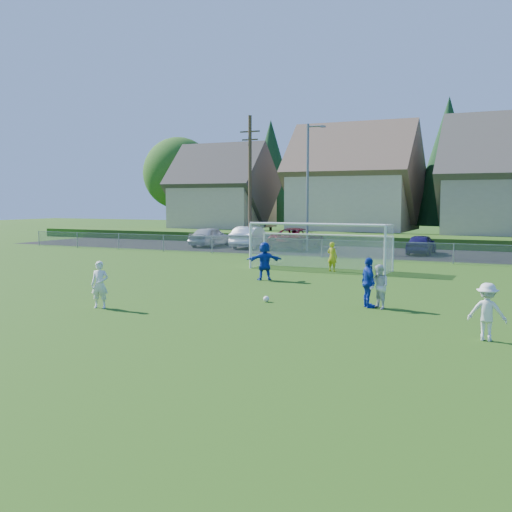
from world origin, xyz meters
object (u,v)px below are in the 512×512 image
object	(u,v)px
player_white_a	(100,285)
car_e	(421,244)
soccer_ball	(266,299)
player_blue_a	(368,283)
goalkeeper	(332,257)
car_c	(297,239)
soccer_goal	(321,239)
player_white_b	(379,287)
car_b	(251,237)
player_blue_b	(265,261)
car_a	(210,237)
player_white_c	(487,312)

from	to	relation	value
player_white_a	car_e	xyz separation A→B (m)	(6.24, 25.56, -0.12)
soccer_ball	car_e	size ratio (longest dim) A/B	0.06
player_blue_a	goalkeeper	distance (m)	10.45
car_c	soccer_goal	world-z (taller)	soccer_goal
player_white_b	car_c	size ratio (longest dim) A/B	0.26
soccer_ball	car_b	size ratio (longest dim) A/B	0.04
player_white_b	player_blue_a	size ratio (longest dim) A/B	0.88
player_blue_b	player_white_a	bearing A→B (deg)	45.00
car_b	player_white_a	bearing A→B (deg)	98.55
player_blue_a	car_c	distance (m)	24.44
goalkeeper	player_blue_a	bearing A→B (deg)	129.41
player_blue_b	player_blue_a	bearing A→B (deg)	109.40
player_white_b	player_blue_a	world-z (taller)	player_blue_a
player_white_a	player_blue_a	size ratio (longest dim) A/B	0.93
soccer_ball	soccer_goal	world-z (taller)	soccer_goal
goalkeeper	car_a	world-z (taller)	car_a
car_b	car_c	size ratio (longest dim) A/B	0.86
goalkeeper	car_b	bearing A→B (deg)	-34.45
player_white_b	car_a	size ratio (longest dim) A/B	0.33
player_white_b	soccer_goal	xyz separation A→B (m)	(-5.59, 10.13, 0.87)
player_white_a	goalkeeper	distance (m)	14.04
goalkeeper	player_blue_b	bearing A→B (deg)	83.30
car_b	car_c	xyz separation A→B (m)	(3.84, 0.07, -0.02)
goalkeeper	soccer_ball	bearing A→B (deg)	109.01
car_a	car_b	world-z (taller)	car_b
player_white_c	car_b	distance (m)	31.54
player_white_a	player_blue_a	world-z (taller)	player_blue_a
player_blue_b	goalkeeper	xyz separation A→B (m)	(1.77, 4.55, -0.12)
player_white_c	car_b	bearing A→B (deg)	-50.15
soccer_ball	car_a	world-z (taller)	car_a
car_a	soccer_goal	xyz separation A→B (m)	(13.25, -11.44, 0.85)
player_white_c	soccer_goal	distance (m)	16.38
soccer_ball	car_b	world-z (taller)	car_b
player_blue_a	soccer_goal	distance (m)	11.33
soccer_ball	car_e	distance (m)	22.10
goalkeeper	car_e	distance (m)	12.30
player_white_c	car_a	size ratio (longest dim) A/B	0.33
player_white_c	car_a	xyz separation A→B (m)	(-22.51, 24.92, 0.02)
car_e	player_white_a	bearing A→B (deg)	76.10
player_white_c	soccer_goal	size ratio (longest dim) A/B	0.21
player_white_b	car_a	bearing A→B (deg)	174.19
car_b	car_a	bearing A→B (deg)	-2.65
player_white_b	goalkeeper	bearing A→B (deg)	159.59
soccer_ball	player_blue_a	bearing A→B (deg)	7.65
soccer_ball	car_c	size ratio (longest dim) A/B	0.04
soccer_ball	player_white_a	size ratio (longest dim) A/B	0.14
player_white_c	car_e	size ratio (longest dim) A/B	0.38
player_white_a	player_white_c	bearing A→B (deg)	-19.50
car_a	car_b	size ratio (longest dim) A/B	0.92
car_c	soccer_goal	xyz separation A→B (m)	(5.95, -11.72, 0.83)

